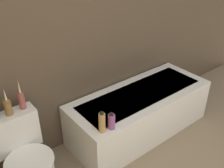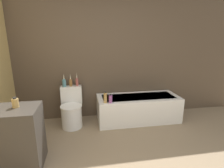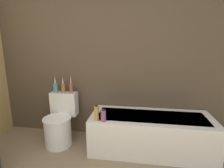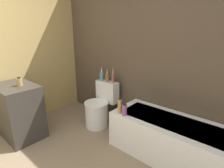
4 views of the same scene
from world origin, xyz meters
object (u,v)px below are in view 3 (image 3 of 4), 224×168
Objects in this scene: toilet at (60,123)px; shampoo_bottle_tall at (97,113)px; vase_bronze at (71,87)px; vase_gold at (55,87)px; vase_silver at (63,87)px; shampoo_bottle_short at (103,116)px; bathtub at (150,133)px.

toilet is 0.73m from shampoo_bottle_tall.
vase_bronze is 0.71m from shampoo_bottle_tall.
vase_gold reaches higher than vase_silver.
vase_bronze is at bearing 142.34° from shampoo_bottle_short.
toilet is (-1.34, -0.01, 0.05)m from bathtub.
shampoo_bottle_tall reaches higher than shampoo_bottle_short.
vase_bronze is 1.31× the size of shampoo_bottle_tall.
bathtub is 1.36m from vase_bronze.
bathtub is at bearing -7.98° from vase_silver.
vase_silver is at bearing 172.02° from bathtub.
shampoo_bottle_short is (0.60, -0.46, -0.24)m from vase_bronze.
vase_bronze is (0.12, 0.21, 0.52)m from toilet.
shampoo_bottle_short is at bearing -27.50° from vase_gold.
shampoo_bottle_short is at bearing -37.66° from vase_bronze.
toilet is at bearing 159.59° from shampoo_bottle_tall.
bathtub is 1.58m from vase_gold.
shampoo_bottle_tall is at bearing -160.99° from bathtub.
toilet is 0.81m from shampoo_bottle_short.
vase_silver is at bearing 4.01° from vase_gold.
vase_gold is 0.94× the size of vase_bronze.
toilet is 4.47× the size of shampoo_bottle_short.
vase_silver reaches higher than toilet.
vase_gold is at bearing 173.02° from bathtub.
shampoo_bottle_tall is 1.27× the size of shampoo_bottle_short.
toilet is 0.56m from vase_gold.
vase_bronze reaches higher than vase_silver.
toilet is 3.52× the size of shampoo_bottle_tall.
vase_bronze is at bearing 138.64° from shampoo_bottle_tall.
vase_gold is (-1.46, 0.18, 0.57)m from bathtub.
vase_gold is 1.56× the size of shampoo_bottle_short.
shampoo_bottle_short is (0.09, -0.02, -0.02)m from shampoo_bottle_tall.
toilet is at bearing -120.23° from vase_bronze.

